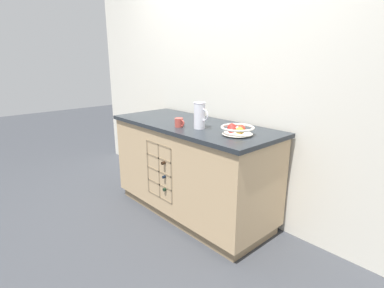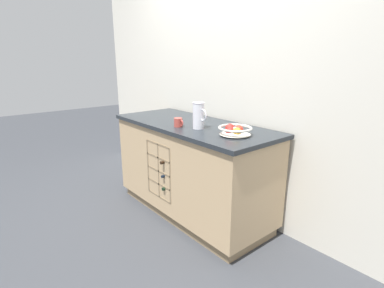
% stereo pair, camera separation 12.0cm
% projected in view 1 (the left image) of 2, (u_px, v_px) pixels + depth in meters
% --- Properties ---
extents(ground_plane, '(14.00, 14.00, 0.00)m').
position_uv_depth(ground_plane, '(192.00, 212.00, 2.95)').
color(ground_plane, '#383A3F').
extents(back_wall, '(4.40, 0.06, 2.55)m').
position_uv_depth(back_wall, '(222.00, 78.00, 2.85)').
color(back_wall, silver).
rests_on(back_wall, ground_plane).
extents(kitchen_island, '(1.65, 0.70, 0.89)m').
position_uv_depth(kitchen_island, '(192.00, 169.00, 2.82)').
color(kitchen_island, '#8B7354').
rests_on(kitchen_island, ground_plane).
extents(fruit_bowl, '(0.26, 0.26, 0.08)m').
position_uv_depth(fruit_bowl, '(237.00, 130.00, 2.28)').
color(fruit_bowl, silver).
rests_on(fruit_bowl, kitchen_island).
extents(white_pitcher, '(0.15, 0.10, 0.22)m').
position_uv_depth(white_pitcher, '(200.00, 115.00, 2.47)').
color(white_pitcher, white).
rests_on(white_pitcher, kitchen_island).
extents(ceramic_mug, '(0.10, 0.07, 0.08)m').
position_uv_depth(ceramic_mug, '(179.00, 123.00, 2.55)').
color(ceramic_mug, '#B7473D').
rests_on(ceramic_mug, kitchen_island).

